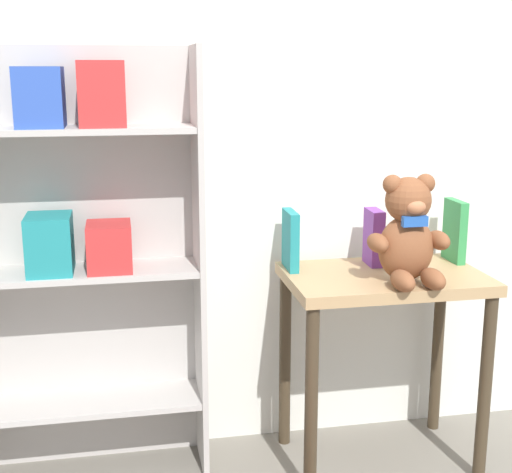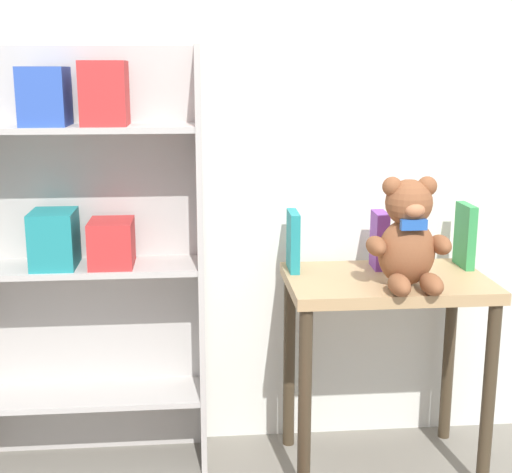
{
  "view_description": "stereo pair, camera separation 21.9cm",
  "coord_description": "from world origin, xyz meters",
  "px_view_note": "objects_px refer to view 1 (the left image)",
  "views": [
    {
      "loc": [
        -0.73,
        -1.03,
        1.27
      ],
      "look_at": [
        -0.32,
        1.06,
        0.78
      ],
      "focal_mm": 50.0,
      "sensor_mm": 36.0,
      "label": 1
    },
    {
      "loc": [
        -0.51,
        -1.06,
        1.27
      ],
      "look_at": [
        -0.32,
        1.06,
        0.78
      ],
      "focal_mm": 50.0,
      "sensor_mm": 36.0,
      "label": 2
    }
  ],
  "objects_px": {
    "bookshelf_side": "(80,241)",
    "display_table": "(383,308)",
    "teddy_bear": "(408,234)",
    "book_standing_purple": "(374,237)",
    "book_standing_green": "(455,231)",
    "book_standing_teal": "(290,240)"
  },
  "relations": [
    {
      "from": "display_table",
      "to": "book_standing_green",
      "type": "bearing_deg",
      "value": 19.41
    },
    {
      "from": "display_table",
      "to": "teddy_bear",
      "type": "distance_m",
      "value": 0.28
    },
    {
      "from": "teddy_bear",
      "to": "book_standing_purple",
      "type": "height_order",
      "value": "teddy_bear"
    },
    {
      "from": "display_table",
      "to": "book_standing_green",
      "type": "distance_m",
      "value": 0.37
    },
    {
      "from": "book_standing_teal",
      "to": "book_standing_purple",
      "type": "height_order",
      "value": "book_standing_teal"
    },
    {
      "from": "book_standing_teal",
      "to": "bookshelf_side",
      "type": "bearing_deg",
      "value": 178.8
    },
    {
      "from": "book_standing_purple",
      "to": "book_standing_green",
      "type": "relative_size",
      "value": 0.89
    },
    {
      "from": "display_table",
      "to": "teddy_bear",
      "type": "relative_size",
      "value": 2.0
    },
    {
      "from": "teddy_bear",
      "to": "book_standing_teal",
      "type": "height_order",
      "value": "teddy_bear"
    },
    {
      "from": "display_table",
      "to": "book_standing_green",
      "type": "xyz_separation_m",
      "value": [
        0.28,
        0.1,
        0.22
      ]
    },
    {
      "from": "book_standing_teal",
      "to": "book_standing_purple",
      "type": "relative_size",
      "value": 1.03
    },
    {
      "from": "display_table",
      "to": "book_standing_teal",
      "type": "relative_size",
      "value": 3.45
    },
    {
      "from": "book_standing_purple",
      "to": "book_standing_green",
      "type": "bearing_deg",
      "value": 0.35
    },
    {
      "from": "book_standing_teal",
      "to": "book_standing_purple",
      "type": "distance_m",
      "value": 0.28
    },
    {
      "from": "teddy_bear",
      "to": "book_standing_green",
      "type": "bearing_deg",
      "value": 38.18
    },
    {
      "from": "display_table",
      "to": "book_standing_teal",
      "type": "xyz_separation_m",
      "value": [
        -0.28,
        0.11,
        0.21
      ]
    },
    {
      "from": "bookshelf_side",
      "to": "display_table",
      "type": "xyz_separation_m",
      "value": [
        0.94,
        -0.14,
        -0.23
      ]
    },
    {
      "from": "book_standing_green",
      "to": "book_standing_teal",
      "type": "bearing_deg",
      "value": 178.71
    },
    {
      "from": "teddy_bear",
      "to": "book_standing_purple",
      "type": "distance_m",
      "value": 0.21
    },
    {
      "from": "teddy_bear",
      "to": "book_standing_purple",
      "type": "bearing_deg",
      "value": 98.47
    },
    {
      "from": "teddy_bear",
      "to": "book_standing_purple",
      "type": "relative_size",
      "value": 1.78
    },
    {
      "from": "book_standing_purple",
      "to": "display_table",
      "type": "bearing_deg",
      "value": -87.83
    }
  ]
}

